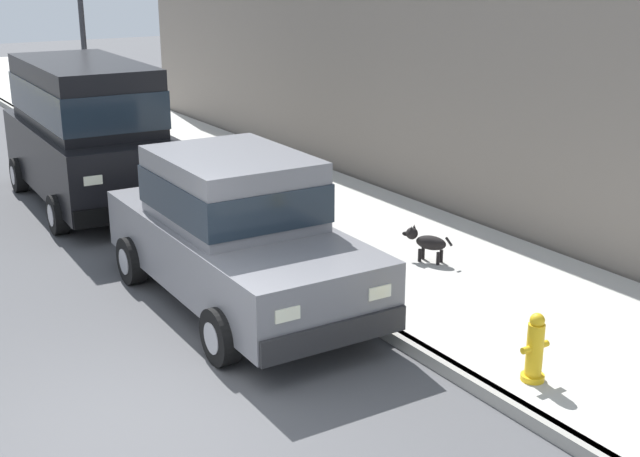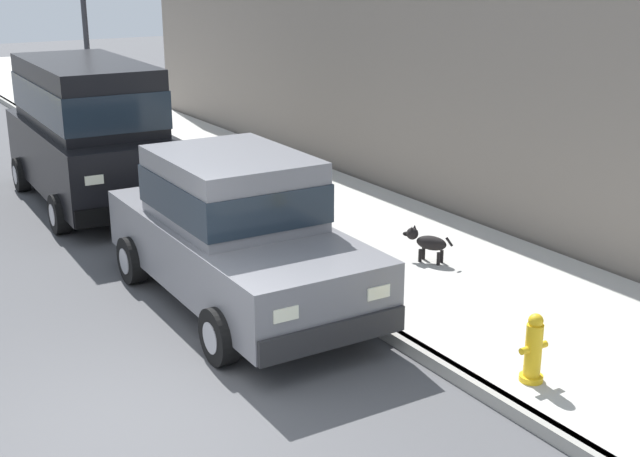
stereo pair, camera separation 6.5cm
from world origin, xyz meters
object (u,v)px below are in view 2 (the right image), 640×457
object	(u,v)px
car_black_van	(88,126)
street_lamp	(85,19)
dog_black	(427,242)
car_grey_sedan	(235,229)
fire_hydrant	(533,350)

from	to	relation	value
car_black_van	street_lamp	size ratio (longest dim) A/B	1.12
car_black_van	dog_black	xyz separation A→B (m)	(2.86, -5.86, -0.97)
car_grey_sedan	car_black_van	distance (m)	5.50
car_grey_sedan	car_black_van	bearing A→B (deg)	91.16
car_black_van	dog_black	world-z (taller)	car_black_van
car_grey_sedan	fire_hydrant	world-z (taller)	car_grey_sedan
car_black_van	dog_black	distance (m)	6.60
car_black_van	street_lamp	xyz separation A→B (m)	(1.44, 4.49, 1.51)
fire_hydrant	street_lamp	world-z (taller)	street_lamp
street_lamp	dog_black	bearing A→B (deg)	-82.19
car_grey_sedan	dog_black	size ratio (longest dim) A/B	6.71
car_grey_sedan	street_lamp	distance (m)	10.25
car_grey_sedan	street_lamp	bearing A→B (deg)	82.39
fire_hydrant	street_lamp	xyz separation A→B (m)	(-0.10, 13.65, 2.43)
car_grey_sedan	street_lamp	xyz separation A→B (m)	(1.33, 9.98, 1.92)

